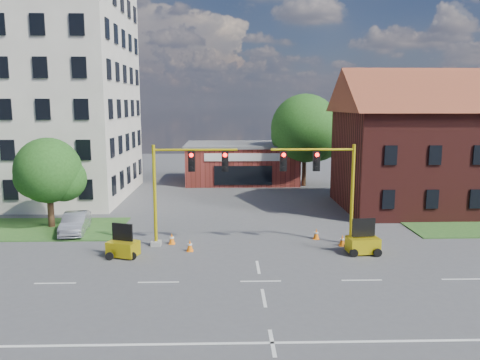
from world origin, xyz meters
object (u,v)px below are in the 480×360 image
at_px(signal_mast_west, 182,183).
at_px(trailer_west, 123,247).
at_px(pickup_white, 383,203).
at_px(trailer_east, 363,243).
at_px(signal_mast_east, 326,182).

bearing_deg(signal_mast_west, trailer_west, -147.27).
relative_size(trailer_west, pickup_white, 0.39).
bearing_deg(pickup_white, trailer_east, -179.41).
bearing_deg(trailer_east, pickup_white, 59.59).
xyz_separation_m(signal_mast_west, trailer_east, (10.59, -1.85, -3.30)).
bearing_deg(trailer_east, trailer_west, 174.36).
xyz_separation_m(trailer_east, pickup_white, (4.77, 10.76, 0.05)).
relative_size(signal_mast_west, signal_mast_east, 1.00).
height_order(signal_mast_east, trailer_west, signal_mast_east).
distance_m(trailer_west, trailer_east, 13.79).
distance_m(signal_mast_west, signal_mast_east, 8.71).
xyz_separation_m(trailer_west, trailer_east, (13.79, 0.21, 0.04)).
height_order(trailer_east, pickup_white, trailer_east).
distance_m(signal_mast_west, pickup_white, 18.05).
xyz_separation_m(signal_mast_west, pickup_white, (15.35, 8.92, -3.25)).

